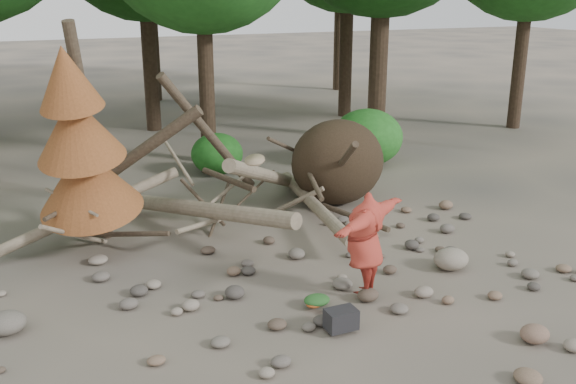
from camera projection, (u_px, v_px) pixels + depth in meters
name	position (u px, v px, depth m)	size (l,w,h in m)	color
ground	(320.00, 301.00, 10.35)	(120.00, 120.00, 0.00)	#514C44
deadfall_pile	(316.00, 167.00, 14.54)	(8.55, 5.24, 3.30)	#332619
dead_conifer	(81.00, 147.00, 11.45)	(2.06, 2.16, 4.35)	#4C3F30
bush_mid	(217.00, 154.00, 17.29)	(1.40, 1.40, 1.12)	#20641D
bush_right	(367.00, 137.00, 18.14)	(2.00, 2.00, 1.60)	#297725
frisbee_thrower	(365.00, 243.00, 10.22)	(2.93, 1.61, 2.40)	#AE3327
backpack	(341.00, 323.00, 9.38)	(0.46, 0.30, 0.30)	black
cloth_green	(317.00, 303.00, 10.12)	(0.42, 0.35, 0.16)	#265A24
cloth_orange	(314.00, 307.00, 10.06)	(0.26, 0.22, 0.10)	#9F461B
boulder_front_right	(535.00, 334.00, 9.12)	(0.43, 0.39, 0.26)	#7F614F
boulder_mid_right	(451.00, 259.00, 11.48)	(0.64, 0.58, 0.38)	gray
boulder_mid_left	(6.00, 323.00, 9.34)	(0.56, 0.51, 0.34)	#686158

